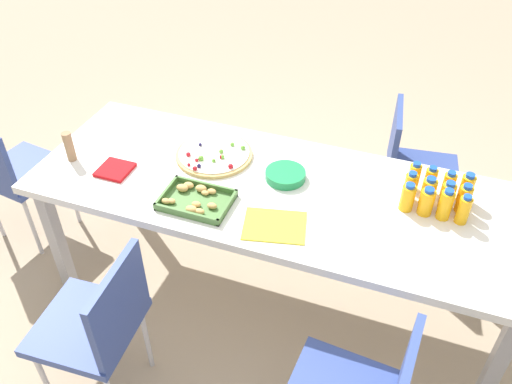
{
  "coord_description": "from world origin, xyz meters",
  "views": [
    {
      "loc": [
        -0.56,
        1.79,
        2.27
      ],
      "look_at": [
        0.06,
        0.09,
        0.78
      ],
      "focal_mm": 37.08,
      "sensor_mm": 36.0,
      "label": 1
    }
  ],
  "objects": [
    {
      "name": "cardboard_tube",
      "position": [
        1.0,
        0.14,
        0.83
      ],
      "size": [
        0.04,
        0.04,
        0.15
      ],
      "primitive_type": "cylinder",
      "color": "#9E7A56",
      "rests_on": "party_table"
    },
    {
      "name": "juice_bottle_6",
      "position": [
        -0.65,
        -0.12,
        0.82
      ],
      "size": [
        0.06,
        0.06,
        0.14
      ],
      "color": "#F9AF14",
      "rests_on": "party_table"
    },
    {
      "name": "juice_bottle_11",
      "position": [
        -0.57,
        -0.05,
        0.82
      ],
      "size": [
        0.06,
        0.06,
        0.13
      ],
      "color": "#F9AC14",
      "rests_on": "party_table"
    },
    {
      "name": "paper_folder",
      "position": [
        -0.08,
        0.25,
        0.76
      ],
      "size": [
        0.3,
        0.25,
        0.01
      ],
      "primitive_type": "cube",
      "rotation": [
        0.0,
        0.0,
        0.23
      ],
      "color": "yellow",
      "rests_on": "party_table"
    },
    {
      "name": "chair_far_right",
      "position": [
        0.49,
        0.77,
        0.5
      ],
      "size": [
        0.42,
        0.42,
        0.83
      ],
      "rotation": [
        0.0,
        0.0,
        -1.51
      ],
      "color": "#33478C",
      "rests_on": "ground_plane"
    },
    {
      "name": "juice_bottle_2",
      "position": [
        -0.65,
        -0.21,
        0.82
      ],
      "size": [
        0.05,
        0.05,
        0.14
      ],
      "color": "#F9AE14",
      "rests_on": "party_table"
    },
    {
      "name": "juice_bottle_9",
      "position": [
        -0.73,
        -0.05,
        0.83
      ],
      "size": [
        0.06,
        0.06,
        0.15
      ],
      "color": "#FAAE14",
      "rests_on": "party_table"
    },
    {
      "name": "chair_end",
      "position": [
        1.53,
        0.06,
        0.5
      ],
      "size": [
        0.45,
        0.45,
        0.83
      ],
      "rotation": [
        0.0,
        0.0,
        3.0
      ],
      "color": "#33478C",
      "rests_on": "ground_plane"
    },
    {
      "name": "chair_near_left",
      "position": [
        -0.56,
        -0.77,
        0.5
      ],
      "size": [
        0.45,
        0.45,
        0.83
      ],
      "rotation": [
        0.0,
        0.0,
        1.69
      ],
      "color": "#33478C",
      "rests_on": "ground_plane"
    },
    {
      "name": "ground_plane",
      "position": [
        0.0,
        0.0,
        0.0
      ],
      "size": [
        12.0,
        12.0,
        0.0
      ],
      "primitive_type": "plane",
      "color": "tan"
    },
    {
      "name": "plate_stack",
      "position": [
        -0.02,
        -0.08,
        0.78
      ],
      "size": [
        0.19,
        0.19,
        0.04
      ],
      "color": "#1E8C4C",
      "rests_on": "party_table"
    },
    {
      "name": "party_table",
      "position": [
        0.0,
        0.0,
        0.69
      ],
      "size": [
        2.27,
        0.83,
        0.76
      ],
      "color": "silver",
      "rests_on": "ground_plane"
    },
    {
      "name": "napkin_stack",
      "position": [
        0.75,
        0.15,
        0.77
      ],
      "size": [
        0.15,
        0.15,
        0.02
      ],
      "primitive_type": "cube",
      "color": "red",
      "rests_on": "party_table"
    },
    {
      "name": "juice_bottle_10",
      "position": [
        -0.65,
        -0.05,
        0.82
      ],
      "size": [
        0.06,
        0.06,
        0.13
      ],
      "color": "#FAAB14",
      "rests_on": "party_table"
    },
    {
      "name": "juice_bottle_3",
      "position": [
        -0.58,
        -0.2,
        0.83
      ],
      "size": [
        0.05,
        0.05,
        0.15
      ],
      "color": "#FAAC14",
      "rests_on": "party_table"
    },
    {
      "name": "fruit_pizza",
      "position": [
        0.36,
        -0.13,
        0.77
      ],
      "size": [
        0.38,
        0.38,
        0.05
      ],
      "color": "tan",
      "rests_on": "party_table"
    },
    {
      "name": "juice_bottle_7",
      "position": [
        -0.57,
        -0.12,
        0.83
      ],
      "size": [
        0.05,
        0.05,
        0.15
      ],
      "color": "#FAAE14",
      "rests_on": "party_table"
    },
    {
      "name": "juice_bottle_1",
      "position": [
        -0.73,
        -0.2,
        0.82
      ],
      "size": [
        0.05,
        0.05,
        0.13
      ],
      "color": "#FAAE14",
      "rests_on": "party_table"
    },
    {
      "name": "juice_bottle_8",
      "position": [
        -0.8,
        -0.05,
        0.82
      ],
      "size": [
        0.05,
        0.05,
        0.14
      ],
      "color": "#F9AB14",
      "rests_on": "party_table"
    },
    {
      "name": "snack_tray",
      "position": [
        0.3,
        0.22,
        0.77
      ],
      "size": [
        0.31,
        0.22,
        0.04
      ],
      "color": "#477238",
      "rests_on": "party_table"
    },
    {
      "name": "juice_bottle_5",
      "position": [
        -0.73,
        -0.12,
        0.82
      ],
      "size": [
        0.06,
        0.06,
        0.14
      ],
      "color": "#FAAC14",
      "rests_on": "party_table"
    },
    {
      "name": "juice_bottle_0",
      "position": [
        -0.81,
        -0.2,
        0.83
      ],
      "size": [
        0.06,
        0.06,
        0.15
      ],
      "color": "#FBAF14",
      "rests_on": "party_table"
    },
    {
      "name": "juice_bottle_4",
      "position": [
        -0.8,
        -0.12,
        0.82
      ],
      "size": [
        0.06,
        0.06,
        0.14
      ],
      "color": "#FAAC14",
      "rests_on": "party_table"
    }
  ]
}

